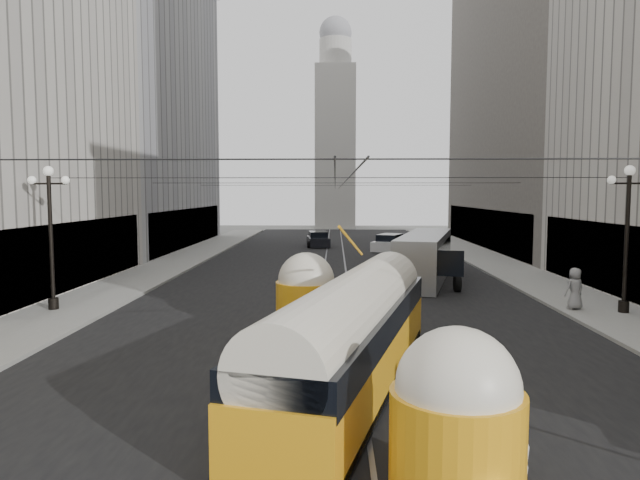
# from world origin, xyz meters

# --- Properties ---
(road) EXTENTS (20.00, 85.00, 0.02)m
(road) POSITION_xyz_m (0.00, 32.50, 0.00)
(road) COLOR black
(road) RESTS_ON ground
(sidewalk_left) EXTENTS (4.00, 72.00, 0.15)m
(sidewalk_left) POSITION_xyz_m (-12.00, 36.00, 0.07)
(sidewalk_left) COLOR gray
(sidewalk_left) RESTS_ON ground
(sidewalk_right) EXTENTS (4.00, 72.00, 0.15)m
(sidewalk_right) POSITION_xyz_m (12.00, 36.00, 0.07)
(sidewalk_right) COLOR gray
(sidewalk_right) RESTS_ON ground
(rail_left) EXTENTS (0.12, 85.00, 0.04)m
(rail_left) POSITION_xyz_m (-0.75, 32.50, 0.00)
(rail_left) COLOR gray
(rail_left) RESTS_ON ground
(rail_right) EXTENTS (0.12, 85.00, 0.04)m
(rail_right) POSITION_xyz_m (0.75, 32.50, 0.00)
(rail_right) COLOR gray
(rail_right) RESTS_ON ground
(building_left_far) EXTENTS (12.60, 28.60, 28.60)m
(building_left_far) POSITION_xyz_m (-19.99, 48.00, 14.31)
(building_left_far) COLOR #999999
(building_left_far) RESTS_ON ground
(building_right_far) EXTENTS (12.60, 32.60, 32.60)m
(building_right_far) POSITION_xyz_m (20.00, 48.00, 16.31)
(building_right_far) COLOR #514C47
(building_right_far) RESTS_ON ground
(distant_tower) EXTENTS (6.00, 6.00, 31.36)m
(distant_tower) POSITION_xyz_m (0.00, 80.00, 14.97)
(distant_tower) COLOR #B2AFA8
(distant_tower) RESTS_ON ground
(lamppost_left_mid) EXTENTS (1.86, 0.44, 6.37)m
(lamppost_left_mid) POSITION_xyz_m (-12.60, 18.00, 3.74)
(lamppost_left_mid) COLOR black
(lamppost_left_mid) RESTS_ON sidewalk_left
(lamppost_right_mid) EXTENTS (1.86, 0.44, 6.37)m
(lamppost_right_mid) POSITION_xyz_m (12.60, 18.00, 3.74)
(lamppost_right_mid) COLOR black
(lamppost_right_mid) RESTS_ON sidewalk_right
(catenary) EXTENTS (25.00, 72.00, 0.23)m
(catenary) POSITION_xyz_m (0.12, 31.49, 5.88)
(catenary) COLOR black
(catenary) RESTS_ON ground
(streetcar) EXTENTS (5.44, 14.16, 3.17)m
(streetcar) POSITION_xyz_m (0.50, 8.43, 1.55)
(streetcar) COLOR orange
(streetcar) RESTS_ON ground
(city_bus) EXTENTS (5.15, 11.65, 2.86)m
(city_bus) POSITION_xyz_m (5.44, 27.55, 1.57)
(city_bus) COLOR gray
(city_bus) RESTS_ON ground
(sedan_white_far) EXTENTS (3.80, 5.29, 1.55)m
(sedan_white_far) POSITION_xyz_m (5.00, 45.21, 0.70)
(sedan_white_far) COLOR white
(sedan_white_far) RESTS_ON ground
(sedan_dark_far) EXTENTS (2.53, 4.93, 1.49)m
(sedan_dark_far) POSITION_xyz_m (-1.69, 49.44, 0.68)
(sedan_dark_far) COLOR black
(sedan_dark_far) RESTS_ON ground
(pedestrian_crossing_b) EXTENTS (0.67, 0.85, 1.75)m
(pedestrian_crossing_b) POSITION_xyz_m (2.91, 2.36, 0.87)
(pedestrian_crossing_b) COLOR beige
(pedestrian_crossing_b) RESTS_ON ground
(pedestrian_sidewalk_right) EXTENTS (1.04, 0.82, 1.87)m
(pedestrian_sidewalk_right) POSITION_xyz_m (10.72, 18.59, 1.08)
(pedestrian_sidewalk_right) COLOR gray
(pedestrian_sidewalk_right) RESTS_ON sidewalk_right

